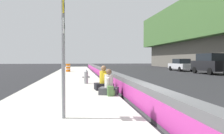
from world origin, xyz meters
TOP-DOWN VIEW (x-y plane):
  - ground_plane at (0.00, 0.00)m, footprint 160.00×160.00m
  - sidewalk_strip at (0.00, 2.65)m, footprint 80.00×4.40m
  - jersey_barrier at (0.00, 0.00)m, footprint 76.00×0.45m
  - route_sign_post at (-0.42, 2.44)m, footprint 0.44×0.09m
  - fire_hydrant at (7.56, 1.62)m, footprint 0.26×0.46m
  - seated_person_foreground at (3.20, 0.80)m, footprint 0.86×0.93m
  - seated_person_middle at (4.69, 0.86)m, footprint 0.80×0.91m
  - backpack at (2.77, 0.79)m, footprint 0.32×0.28m
  - construction_barrel at (21.02, 3.32)m, footprint 0.54×0.54m
  - parked_car_fourth at (16.51, -12.28)m, footprint 4.81×2.07m
  - parked_car_midline at (23.08, -12.06)m, footprint 4.54×2.04m

SIDE VIEW (x-z plane):
  - ground_plane at x=0.00m, z-range 0.00..0.00m
  - sidewalk_strip at x=0.00m, z-range 0.00..0.14m
  - backpack at x=2.77m, z-range 0.13..0.53m
  - jersey_barrier at x=0.00m, z-range 0.00..0.85m
  - seated_person_foreground at x=3.20m, z-range -0.06..1.02m
  - seated_person_middle at x=4.69m, z-range -0.08..1.10m
  - fire_hydrant at x=7.56m, z-range 0.15..1.03m
  - construction_barrel at x=21.02m, z-range 0.14..1.09m
  - parked_car_midline at x=23.08m, z-range 0.01..1.72m
  - parked_car_fourth at x=16.51m, z-range 0.04..2.32m
  - route_sign_post at x=-0.42m, z-range 0.43..4.03m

